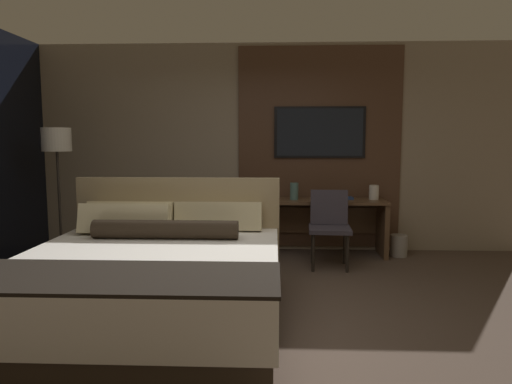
# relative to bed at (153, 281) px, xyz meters

# --- Properties ---
(ground_plane) EXTENTS (16.00, 16.00, 0.00)m
(ground_plane) POSITION_rel_bed_xyz_m (0.78, 0.05, -0.36)
(ground_plane) COLOR #4C3D33
(wall_back_tv_panel) EXTENTS (7.20, 0.09, 2.80)m
(wall_back_tv_panel) POSITION_rel_bed_xyz_m (0.89, 2.65, 1.04)
(wall_back_tv_panel) COLOR gray
(wall_back_tv_panel) RESTS_ON ground_plane
(bed) EXTENTS (2.08, 2.18, 1.13)m
(bed) POSITION_rel_bed_xyz_m (0.00, 0.00, 0.00)
(bed) COLOR #33281E
(bed) RESTS_ON ground_plane
(desk) EXTENTS (1.68, 0.55, 0.74)m
(desk) POSITION_rel_bed_xyz_m (1.60, 2.35, 0.14)
(desk) COLOR brown
(desk) RESTS_ON ground_plane
(tv) EXTENTS (1.22, 0.04, 0.68)m
(tv) POSITION_rel_bed_xyz_m (1.60, 2.57, 1.26)
(tv) COLOR black
(desk_chair) EXTENTS (0.51, 0.51, 0.91)m
(desk_chair) POSITION_rel_bed_xyz_m (1.65, 1.80, 0.19)
(desk_chair) COLOR #38333D
(desk_chair) RESTS_ON ground_plane
(floor_lamp) EXTENTS (0.34, 0.34, 1.65)m
(floor_lamp) POSITION_rel_bed_xyz_m (-1.61, 1.77, 1.03)
(floor_lamp) COLOR #282623
(floor_lamp) RESTS_ON ground_plane
(vase_tall) EXTENTS (0.11, 0.11, 0.22)m
(vase_tall) POSITION_rel_bed_xyz_m (1.25, 2.30, 0.49)
(vase_tall) COLOR #4C706B
(vase_tall) RESTS_ON desk
(vase_short) EXTENTS (0.13, 0.13, 0.19)m
(vase_short) POSITION_rel_bed_xyz_m (2.30, 2.37, 0.47)
(vase_short) COLOR silver
(vase_short) RESTS_ON desk
(book) EXTENTS (0.23, 0.16, 0.03)m
(book) POSITION_rel_bed_xyz_m (1.91, 2.38, 0.40)
(book) COLOR navy
(book) RESTS_ON desk
(waste_bin) EXTENTS (0.22, 0.22, 0.28)m
(waste_bin) POSITION_rel_bed_xyz_m (2.62, 2.29, -0.22)
(waste_bin) COLOR gray
(waste_bin) RESTS_ON ground_plane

